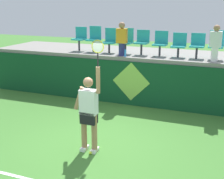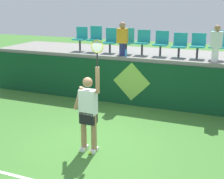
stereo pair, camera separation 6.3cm
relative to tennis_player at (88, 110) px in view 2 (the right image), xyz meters
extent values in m
plane|color=#3D752D|center=(-0.02, 0.27, -0.99)|extent=(40.00, 40.00, 0.00)
cube|color=#0F4223|center=(-0.02, 3.56, -0.26)|extent=(11.29, 0.20, 1.46)
cube|color=gray|center=(-0.02, 4.75, 0.53)|extent=(11.29, 2.48, 0.12)
cube|color=white|center=(-0.14, 0.00, -0.95)|extent=(0.12, 0.26, 0.08)
cube|color=white|center=(0.12, 0.00, -0.95)|extent=(0.12, 0.26, 0.08)
cylinder|color=#A87A56|center=(-0.14, 0.00, -0.54)|extent=(0.13, 0.13, 0.91)
cylinder|color=#A87A56|center=(0.12, 0.00, -0.54)|extent=(0.13, 0.13, 0.91)
cube|color=black|center=(-0.01, 0.00, -0.16)|extent=(0.36, 0.22, 0.28)
cube|color=white|center=(-0.01, 0.00, 0.20)|extent=(0.38, 0.22, 0.56)
sphere|color=#A87A56|center=(-0.01, 0.00, 0.65)|extent=(0.22, 0.22, 0.22)
cylinder|color=#A87A56|center=(-0.25, 0.00, 0.26)|extent=(0.26, 0.09, 0.55)
cylinder|color=#A87A56|center=(0.23, 0.00, 0.72)|extent=(0.09, 0.09, 0.58)
cylinder|color=black|center=(0.23, 0.00, 1.16)|extent=(0.03, 0.03, 0.30)
torus|color=gold|center=(0.23, 0.00, 1.44)|extent=(0.28, 0.02, 0.28)
ellipsoid|color=silver|center=(0.23, 0.00, 1.44)|extent=(0.24, 0.02, 0.24)
sphere|color=#D1E533|center=(0.09, -0.15, -0.96)|extent=(0.07, 0.07, 0.07)
cylinder|color=#338CE5|center=(-0.43, 3.63, 0.71)|extent=(0.07, 0.07, 0.24)
cylinder|color=#38383D|center=(-2.40, 4.18, 0.79)|extent=(0.07, 0.07, 0.40)
cube|color=teal|center=(-2.40, 4.18, 1.01)|extent=(0.44, 0.42, 0.05)
cube|color=teal|center=(-2.40, 4.37, 1.24)|extent=(0.44, 0.04, 0.40)
cylinder|color=#38383D|center=(-1.83, 4.18, 0.79)|extent=(0.07, 0.07, 0.40)
cube|color=teal|center=(-1.83, 4.18, 1.01)|extent=(0.44, 0.42, 0.05)
cube|color=teal|center=(-1.83, 4.37, 1.26)|extent=(0.44, 0.04, 0.45)
cylinder|color=#38383D|center=(-1.22, 4.18, 0.76)|extent=(0.07, 0.07, 0.33)
cube|color=teal|center=(-1.22, 4.18, 0.95)|extent=(0.44, 0.42, 0.05)
cube|color=teal|center=(-1.22, 4.37, 1.21)|extent=(0.44, 0.04, 0.46)
cylinder|color=#38383D|center=(-0.61, 4.18, 0.77)|extent=(0.07, 0.07, 0.35)
cube|color=teal|center=(-0.61, 4.18, 0.97)|extent=(0.44, 0.42, 0.05)
cube|color=teal|center=(-0.61, 4.37, 1.23)|extent=(0.44, 0.04, 0.46)
cylinder|color=#38383D|center=(-0.04, 4.18, 0.78)|extent=(0.07, 0.07, 0.38)
cube|color=teal|center=(-0.04, 4.18, 0.99)|extent=(0.44, 0.42, 0.05)
cube|color=teal|center=(-0.04, 4.37, 1.22)|extent=(0.44, 0.04, 0.39)
cylinder|color=#38383D|center=(0.58, 4.18, 0.77)|extent=(0.07, 0.07, 0.35)
cube|color=teal|center=(0.58, 4.18, 0.97)|extent=(0.44, 0.42, 0.05)
cube|color=teal|center=(0.58, 4.37, 1.20)|extent=(0.44, 0.04, 0.41)
cylinder|color=#38383D|center=(1.19, 4.18, 0.75)|extent=(0.07, 0.07, 0.32)
cube|color=teal|center=(1.19, 4.18, 0.94)|extent=(0.44, 0.42, 0.05)
cube|color=teal|center=(1.19, 4.37, 1.16)|extent=(0.44, 0.04, 0.40)
cylinder|color=#38383D|center=(1.77, 4.18, 0.77)|extent=(0.07, 0.07, 0.36)
cube|color=teal|center=(1.77, 4.18, 0.97)|extent=(0.44, 0.42, 0.05)
cube|color=teal|center=(1.77, 4.37, 1.19)|extent=(0.44, 0.04, 0.37)
cylinder|color=#38383D|center=(2.33, 4.18, 0.78)|extent=(0.07, 0.07, 0.37)
cube|color=teal|center=(2.33, 4.18, 0.99)|extent=(0.44, 0.42, 0.05)
cube|color=teal|center=(2.33, 4.37, 1.25)|extent=(0.44, 0.04, 0.47)
cylinder|color=navy|center=(-0.61, 3.80, 0.80)|extent=(0.20, 0.20, 0.42)
cube|color=orange|center=(-0.61, 3.80, 1.24)|extent=(0.34, 0.20, 0.48)
sphere|color=#A87A56|center=(-0.61, 3.80, 1.59)|extent=(0.21, 0.21, 0.21)
cylinder|color=white|center=(2.33, 3.82, 0.81)|extent=(0.20, 0.20, 0.43)
cube|color=white|center=(2.33, 3.82, 1.26)|extent=(0.34, 0.20, 0.46)
sphere|color=#A87A56|center=(2.33, 3.82, 1.59)|extent=(0.19, 0.19, 0.19)
cube|color=#0F4223|center=(-0.16, 3.45, -0.99)|extent=(0.90, 0.01, 0.00)
plane|color=#8CC64C|center=(-0.16, 3.45, -0.19)|extent=(1.27, 0.00, 1.27)
camera|label=1|loc=(2.87, -5.83, 2.34)|focal=49.59mm
camera|label=2|loc=(2.93, -5.81, 2.34)|focal=49.59mm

